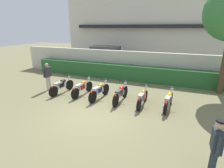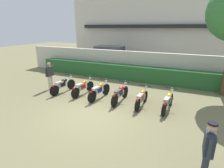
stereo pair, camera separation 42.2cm
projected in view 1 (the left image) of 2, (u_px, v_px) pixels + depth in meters
ground at (93, 116)px, 7.68m from camera, size 60.00×60.00×0.00m
building at (156, 28)px, 21.31m from camera, size 20.50×6.50×7.11m
compound_wall at (134, 65)px, 13.20m from camera, size 19.48×0.30×1.98m
hedge_row at (131, 73)px, 12.72m from camera, size 15.58×0.70×1.07m
parked_car at (107, 56)px, 17.64m from camera, size 4.55×2.18×1.89m
motorcycle_in_row_0 at (62, 86)px, 10.21m from camera, size 0.60×1.94×0.96m
motorcycle_in_row_1 at (82, 87)px, 9.92m from camera, size 0.60×1.93×0.96m
motorcycle_in_row_2 at (99, 91)px, 9.40m from camera, size 0.60×1.92×0.97m
motorcycle_in_row_3 at (121, 93)px, 9.01m from camera, size 0.60×1.95×0.97m
motorcycle_in_row_4 at (142, 97)px, 8.56m from camera, size 0.60×1.78×0.94m
motorcycle_in_row_5 at (168, 100)px, 8.21m from camera, size 0.60×1.86×0.95m
inspector_person at (47, 74)px, 10.59m from camera, size 0.22×0.67×1.65m
officer_0 at (216, 144)px, 4.32m from camera, size 0.22×0.65×1.60m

